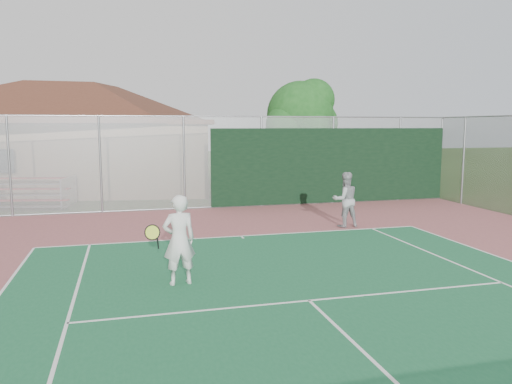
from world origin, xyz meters
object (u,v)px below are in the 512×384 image
(clubhouse, at_px, (76,126))
(bleachers, at_px, (29,192))
(tree, at_px, (302,117))
(player_grey_back, at_px, (345,200))
(player_white_front, at_px, (179,241))

(clubhouse, bearing_deg, bleachers, -94.25)
(tree, distance_m, player_grey_back, 9.86)
(bleachers, bearing_deg, clubhouse, 88.65)
(clubhouse, xyz_separation_m, player_white_front, (3.29, -16.76, -2.23))
(bleachers, xyz_separation_m, player_grey_back, (10.22, -6.57, 0.25))
(bleachers, xyz_separation_m, tree, (12.13, 2.71, 2.97))
(player_white_front, distance_m, player_grey_back, 7.14)
(bleachers, relative_size, player_white_front, 1.85)
(clubhouse, relative_size, player_white_front, 8.68)
(clubhouse, distance_m, player_white_front, 17.22)
(clubhouse, height_order, player_white_front, clubhouse)
(clubhouse, xyz_separation_m, tree, (10.80, -3.04, 0.43))
(tree, bearing_deg, clubhouse, 164.27)
(tree, xyz_separation_m, player_white_front, (-7.51, -13.71, -2.67))
(tree, bearing_deg, player_grey_back, -101.63)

